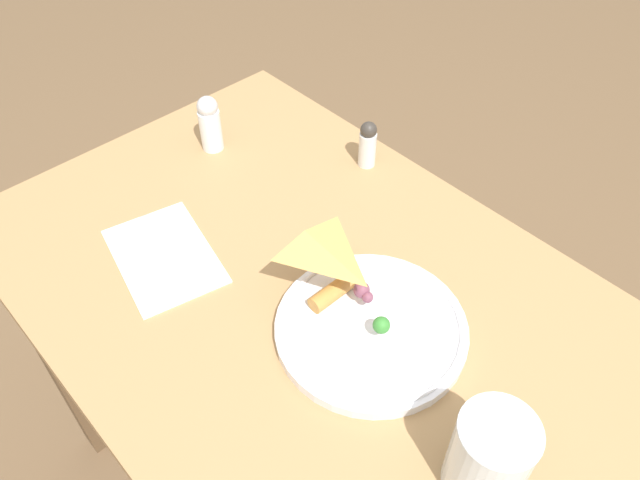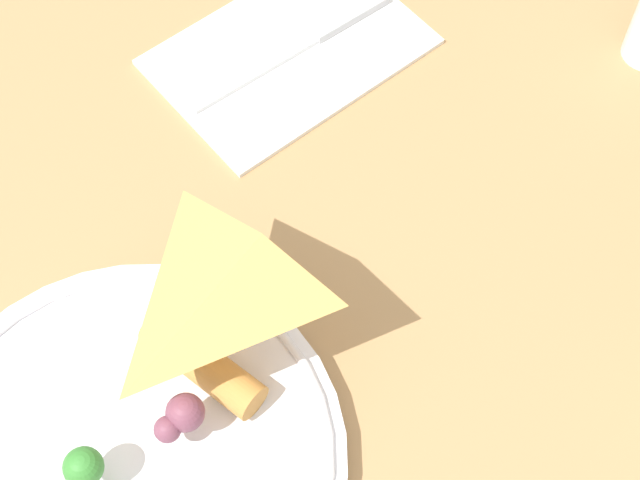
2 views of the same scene
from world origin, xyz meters
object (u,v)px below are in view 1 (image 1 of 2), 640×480
(butter_knife, at_px, (162,250))
(pepper_shaker, at_px, (368,144))
(milk_glass, at_px, (488,459))
(napkin_folded, at_px, (164,256))
(dining_table, at_px, (328,357))
(plate_pizza, at_px, (369,325))
(salt_shaker, at_px, (210,123))

(butter_knife, xyz_separation_m, pepper_shaker, (0.06, 0.38, 0.04))
(milk_glass, bearing_deg, napkin_folded, -172.44)
(dining_table, height_order, plate_pizza, plate_pizza)
(milk_glass, xyz_separation_m, napkin_folded, (-0.53, -0.07, -0.05))
(dining_table, relative_size, pepper_shaker, 12.71)
(butter_knife, distance_m, salt_shaker, 0.27)
(salt_shaker, height_order, pepper_shaker, salt_shaker)
(milk_glass, bearing_deg, plate_pizza, 165.91)
(salt_shaker, bearing_deg, dining_table, -13.55)
(plate_pizza, distance_m, butter_knife, 0.33)
(milk_glass, xyz_separation_m, salt_shaker, (-0.69, 0.14, -0.00))
(plate_pizza, distance_m, napkin_folded, 0.33)
(butter_knife, height_order, salt_shaker, salt_shaker)
(napkin_folded, relative_size, pepper_shaker, 2.55)
(milk_glass, distance_m, napkin_folded, 0.54)
(napkin_folded, bearing_deg, salt_shaker, 128.19)
(dining_table, distance_m, salt_shaker, 0.45)
(napkin_folded, bearing_deg, plate_pizza, 22.75)
(dining_table, height_order, butter_knife, butter_knife)
(napkin_folded, relative_size, salt_shaker, 2.10)
(plate_pizza, bearing_deg, milk_glass, -14.09)
(dining_table, distance_m, butter_knife, 0.30)
(napkin_folded, height_order, pepper_shaker, pepper_shaker)
(milk_glass, height_order, napkin_folded, milk_glass)
(dining_table, xyz_separation_m, plate_pizza, (0.07, 0.01, 0.14))
(pepper_shaker, bearing_deg, milk_glass, -33.04)
(pepper_shaker, bearing_deg, dining_table, -55.14)
(butter_knife, bearing_deg, plate_pizza, 36.25)
(salt_shaker, xyz_separation_m, pepper_shaker, (0.22, 0.17, -0.01))
(butter_knife, xyz_separation_m, salt_shaker, (-0.16, 0.21, 0.05))
(pepper_shaker, bearing_deg, salt_shaker, -142.66)
(milk_glass, bearing_deg, dining_table, 171.30)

